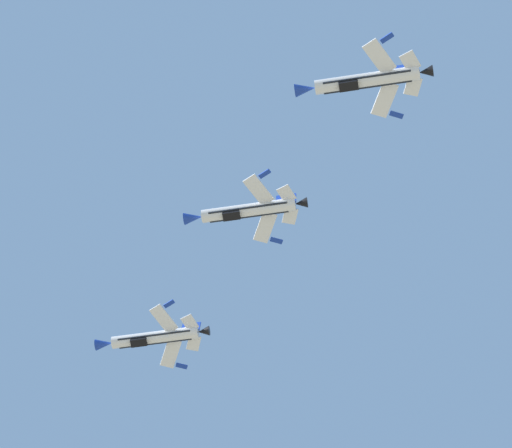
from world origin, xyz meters
TOP-DOWN VIEW (x-y plane):
  - fighter_jet_lead at (-12.24, 111.42)m, footprint 15.88×10.10m
  - fighter_jet_left_wing at (0.05, 89.97)m, footprint 15.88×10.31m
  - fighter_jet_right_wing at (13.15, 68.61)m, footprint 15.88×10.36m

SIDE VIEW (x-z plane):
  - fighter_jet_right_wing at x=13.15m, z-range 123.36..127.74m
  - fighter_jet_lead at x=-12.24m, z-range 126.05..130.71m
  - fighter_jet_left_wing at x=0.05m, z-range 126.81..131.19m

